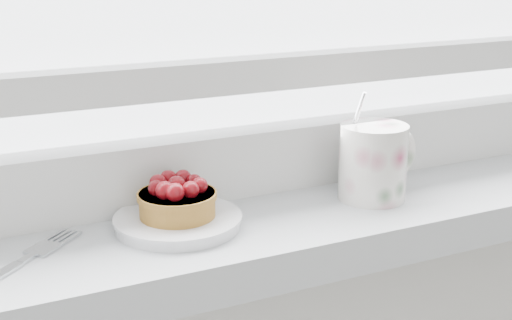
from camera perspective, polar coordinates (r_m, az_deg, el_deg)
saucer at (r=0.69m, az=-6.27°, el=-4.91°), size 0.12×0.12×0.01m
raspberry_tart at (r=0.68m, az=-6.35°, el=-3.07°), size 0.08×0.08×0.04m
floral_mug at (r=0.77m, az=9.48°, el=-0.00°), size 0.11×0.09×0.12m
fork at (r=0.63m, az=-19.32°, el=-8.35°), size 0.15×0.14×0.00m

